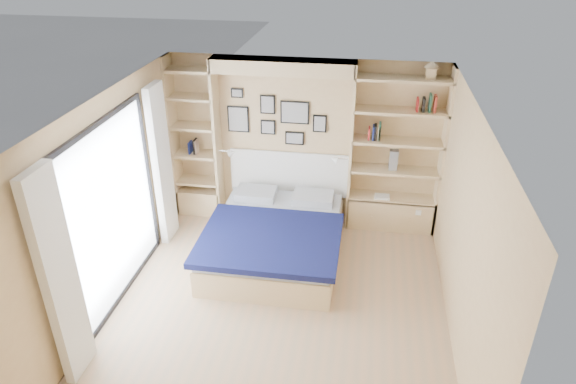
# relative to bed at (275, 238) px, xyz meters

# --- Properties ---
(ground) EXTENTS (4.50, 4.50, 0.00)m
(ground) POSITION_rel_bed_xyz_m (0.24, -1.05, -0.28)
(ground) COLOR tan
(ground) RESTS_ON ground
(room_shell) EXTENTS (4.50, 4.50, 4.50)m
(room_shell) POSITION_rel_bed_xyz_m (-0.15, 0.47, 0.79)
(room_shell) COLOR #D8B680
(room_shell) RESTS_ON ground
(bed) EXTENTS (1.82, 2.32, 1.07)m
(bed) POSITION_rel_bed_xyz_m (0.00, 0.00, 0.00)
(bed) COLOR #D7BA89
(bed) RESTS_ON ground
(photo_gallery) EXTENTS (1.48, 0.02, 0.82)m
(photo_gallery) POSITION_rel_bed_xyz_m (-0.21, 1.17, 1.32)
(photo_gallery) COLOR black
(photo_gallery) RESTS_ON ground
(reading_lamps) EXTENTS (1.92, 0.12, 0.15)m
(reading_lamps) POSITION_rel_bed_xyz_m (-0.06, 0.95, 0.82)
(reading_lamps) COLOR silver
(reading_lamps) RESTS_ON ground
(shelf_decor) EXTENTS (3.55, 0.23, 2.03)m
(shelf_decor) POSITION_rel_bed_xyz_m (1.27, 1.02, 1.38)
(shelf_decor) COLOR #A51E1E
(shelf_decor) RESTS_ON ground
(deck) EXTENTS (3.20, 4.00, 0.05)m
(deck) POSITION_rel_bed_xyz_m (-3.36, -1.05, -0.28)
(deck) COLOR brown
(deck) RESTS_ON ground
(deck_chair) EXTENTS (0.43, 0.70, 0.71)m
(deck_chair) POSITION_rel_bed_xyz_m (-3.41, -0.42, 0.05)
(deck_chair) COLOR tan
(deck_chair) RESTS_ON ground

